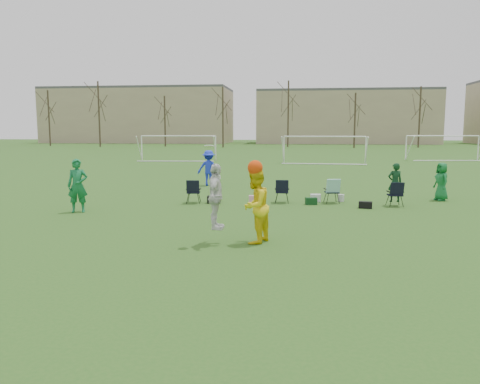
# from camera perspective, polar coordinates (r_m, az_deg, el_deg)

# --- Properties ---
(ground) EXTENTS (260.00, 260.00, 0.00)m
(ground) POSITION_cam_1_polar(r_m,az_deg,el_deg) (11.50, -0.83, -7.54)
(ground) COLOR #29581B
(ground) RESTS_ON ground
(fielder_green_near) EXTENTS (0.81, 0.64, 1.96)m
(fielder_green_near) POSITION_cam_1_polar(r_m,az_deg,el_deg) (18.06, -19.18, 0.74)
(fielder_green_near) COLOR #136C3A
(fielder_green_near) RESTS_ON ground
(fielder_blue) EXTENTS (1.27, 0.77, 1.91)m
(fielder_blue) POSITION_cam_1_polar(r_m,az_deg,el_deg) (25.37, -3.83, 2.94)
(fielder_blue) COLOR #1B30D0
(fielder_blue) RESTS_ON ground
(fielder_green_far) EXTENTS (0.72, 0.91, 1.62)m
(fielder_green_far) POSITION_cam_1_polar(r_m,az_deg,el_deg) (21.68, 23.34, 1.17)
(fielder_green_far) COLOR #12672D
(fielder_green_far) RESTS_ON ground
(center_contest) EXTENTS (1.81, 1.36, 2.63)m
(center_contest) POSITION_cam_1_polar(r_m,az_deg,el_deg) (12.33, 0.27, -1.22)
(center_contest) COLOR silver
(center_contest) RESTS_ON ground
(sideline_setup) EXTENTS (8.76, 1.95, 1.70)m
(sideline_setup) POSITION_cam_1_polar(r_m,az_deg,el_deg) (19.24, 9.08, 0.09)
(sideline_setup) COLOR #0E341A
(sideline_setup) RESTS_ON ground
(goal_left) EXTENTS (7.39, 0.76, 2.46)m
(goal_left) POSITION_cam_1_polar(r_m,az_deg,el_deg) (46.46, -7.51, 6.20)
(goal_left) COLOR white
(goal_left) RESTS_ON ground
(goal_mid) EXTENTS (7.40, 0.63, 2.46)m
(goal_mid) POSITION_cam_1_polar(r_m,az_deg,el_deg) (43.09, 10.25, 6.04)
(goal_mid) COLOR white
(goal_mid) RESTS_ON ground
(goal_right) EXTENTS (7.35, 1.14, 2.46)m
(goal_right) POSITION_cam_1_polar(r_m,az_deg,el_deg) (51.12, 23.47, 5.76)
(goal_right) COLOR white
(goal_right) RESTS_ON ground
(tree_line) EXTENTS (110.28, 3.28, 11.40)m
(tree_line) POSITION_cam_1_polar(r_m,az_deg,el_deg) (80.89, 6.04, 9.04)
(tree_line) COLOR #382B21
(tree_line) RESTS_ON ground
(building_row) EXTENTS (126.00, 16.00, 13.00)m
(building_row) POSITION_cam_1_polar(r_m,az_deg,el_deg) (107.17, 9.77, 9.09)
(building_row) COLOR tan
(building_row) RESTS_ON ground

